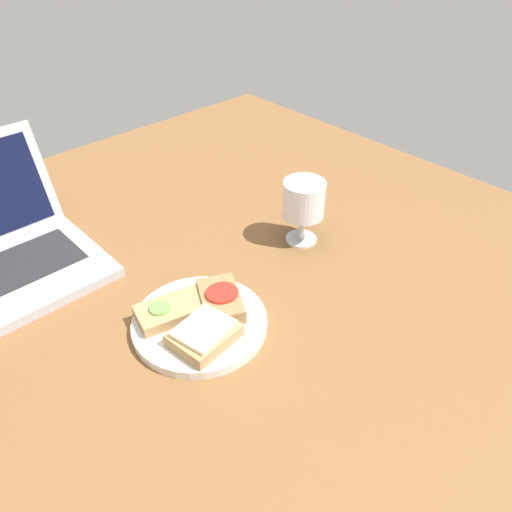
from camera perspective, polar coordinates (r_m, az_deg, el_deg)
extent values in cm
cube|color=brown|center=(87.51, -4.08, -4.75)|extent=(140.00, 140.00, 3.00)
cylinder|color=silver|center=(80.04, -6.44, -7.62)|extent=(21.40, 21.40, 1.50)
cube|color=#A88456|center=(80.28, -9.54, -6.11)|extent=(12.32, 8.63, 1.94)
cylinder|color=#6BB74C|center=(79.23, -10.94, -5.86)|extent=(3.29, 3.29, 0.38)
cylinder|color=#6BB74C|center=(79.09, -10.76, -5.96)|extent=(3.12, 3.12, 0.32)
cylinder|color=#6BB74C|center=(79.47, -10.94, -5.75)|extent=(2.96, 2.96, 0.30)
cube|color=#A88456|center=(75.62, -5.94, -8.98)|extent=(10.28, 8.77, 2.11)
cube|color=#F4EAB7|center=(74.61, -6.00, -8.23)|extent=(9.14, 8.00, 0.70)
cube|color=#937047|center=(80.71, -4.08, -5.07)|extent=(10.14, 11.70, 2.40)
cylinder|color=red|center=(79.79, -4.06, -4.28)|extent=(4.83, 4.83, 0.48)
cylinder|color=red|center=(79.95, -3.82, -4.19)|extent=(4.97, 4.97, 0.42)
cylinder|color=white|center=(98.67, 5.17, 1.98)|extent=(6.09, 6.09, 0.40)
cylinder|color=white|center=(97.03, 5.27, 3.38)|extent=(1.03, 1.03, 5.41)
cylinder|color=white|center=(93.75, 5.48, 6.51)|extent=(7.97, 7.97, 6.90)
cylinder|color=white|center=(94.46, 5.43, 5.79)|extent=(7.34, 7.34, 4.16)
cube|color=#ADAFB5|center=(96.73, -26.69, -2.80)|extent=(33.58, 22.44, 1.81)
cube|color=#232326|center=(97.81, -27.26, -1.79)|extent=(27.54, 12.34, 0.16)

